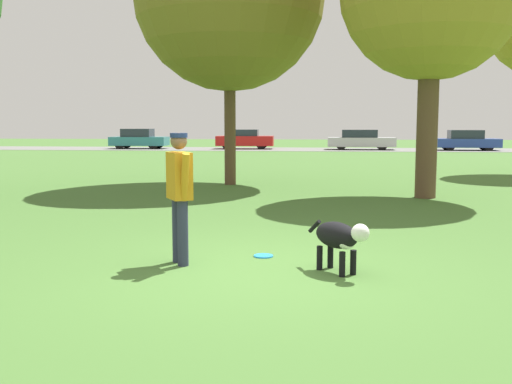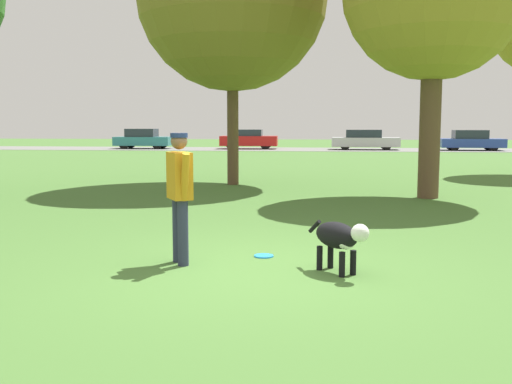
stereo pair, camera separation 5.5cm
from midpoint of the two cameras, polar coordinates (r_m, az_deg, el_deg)
The scene contains 9 objects.
ground_plane at distance 6.97m, azimuth 0.03°, elevation -7.50°, with size 120.00×120.00×0.00m, color #426B2D.
far_road_strip at distance 40.29m, azimuth 5.49°, elevation 4.06°, with size 120.00×6.00×0.01m.
person at distance 7.21m, azimuth -7.06°, elevation 0.40°, with size 0.40×0.61×1.58m.
dog at distance 6.84m, azimuth 8.17°, elevation -4.29°, with size 0.72×0.82×0.61m.
frisbee at distance 7.69m, azimuth 0.95°, elevation -6.10°, with size 0.25×0.25×0.02m.
parked_car_teal at distance 42.06m, azimuth -10.67°, elevation 4.99°, with size 3.88×1.95×1.37m.
parked_car_red at distance 40.91m, azimuth -0.66°, elevation 5.05°, with size 3.91×1.96×1.32m.
parked_car_silver at distance 40.26m, azimuth 10.37°, elevation 4.90°, with size 4.44×1.95×1.32m.
parked_car_blue at distance 40.97m, azimuth 19.84°, elevation 4.63°, with size 4.01×1.93×1.31m.
Camera 2 is at (0.80, -6.72, 1.68)m, focal length 42.00 mm.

